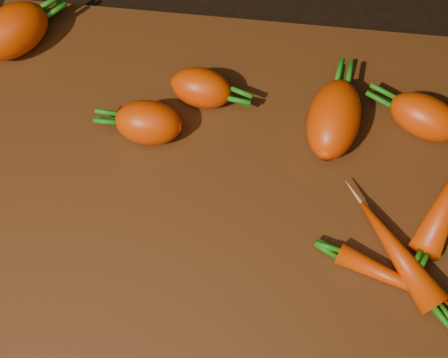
# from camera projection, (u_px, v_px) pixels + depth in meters

# --- Properties ---
(ground) EXTENTS (2.00, 2.00, 0.01)m
(ground) POSITION_uv_depth(u_px,v_px,m) (223.00, 205.00, 0.57)
(ground) COLOR black
(cutting_board) EXTENTS (0.50, 0.40, 0.01)m
(cutting_board) POSITION_uv_depth(u_px,v_px,m) (223.00, 200.00, 0.56)
(cutting_board) COLOR #53290E
(cutting_board) RESTS_ON ground
(carrot_0) EXTENTS (0.09, 0.09, 0.05)m
(carrot_0) POSITION_uv_depth(u_px,v_px,m) (12.00, 31.00, 0.60)
(carrot_0) COLOR #DE3A05
(carrot_0) RESTS_ON cutting_board
(carrot_1) EXTENTS (0.06, 0.04, 0.04)m
(carrot_1) POSITION_uv_depth(u_px,v_px,m) (148.00, 123.00, 0.56)
(carrot_1) COLOR #DE3A05
(carrot_1) RESTS_ON cutting_board
(carrot_2) EXTENTS (0.06, 0.09, 0.05)m
(carrot_2) POSITION_uv_depth(u_px,v_px,m) (334.00, 119.00, 0.56)
(carrot_2) COLOR #DE3A05
(carrot_2) RESTS_ON cutting_board
(carrot_3) EXTENTS (0.06, 0.05, 0.04)m
(carrot_3) POSITION_uv_depth(u_px,v_px,m) (202.00, 88.00, 0.58)
(carrot_3) COLOR #DE3A05
(carrot_3) RESTS_ON cutting_board
(carrot_4) EXTENTS (0.08, 0.06, 0.04)m
(carrot_4) POSITION_uv_depth(u_px,v_px,m) (425.00, 117.00, 0.57)
(carrot_4) COLOR #DE3A05
(carrot_4) RESTS_ON cutting_board
(carrot_6) EXTENTS (0.11, 0.05, 0.02)m
(carrot_6) POSITION_uv_depth(u_px,v_px,m) (399.00, 281.00, 0.51)
(carrot_6) COLOR #DE3A05
(carrot_6) RESTS_ON cutting_board
(carrot_7) EXTENTS (0.08, 0.10, 0.03)m
(carrot_7) POSITION_uv_depth(u_px,v_px,m) (398.00, 253.00, 0.52)
(carrot_7) COLOR #DE3A05
(carrot_7) RESTS_ON cutting_board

